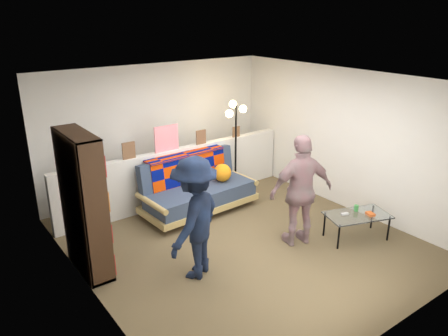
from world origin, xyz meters
The scene contains 10 objects.
ground centered at (0.00, 0.00, 0.00)m, with size 5.00×5.00×0.00m, color brown.
room_shell centered at (0.00, 0.47, 1.67)m, with size 4.60×5.05×2.45m.
half_wall_ledge centered at (0.00, 1.80, 0.50)m, with size 4.45×0.15×1.00m, color silver.
ledge_decor centered at (-0.23, 1.78, 1.18)m, with size 2.97×0.02×0.45m.
futon_sofa centered at (0.09, 1.29, 0.39)m, with size 2.02×1.05×0.85m.
bookshelf centered at (-2.08, 0.60, 0.88)m, with size 0.32×0.95×1.89m.
coffee_table centered at (1.48, -0.98, 0.37)m, with size 1.06×0.80×0.49m.
floor_lamp centered at (1.15, 1.62, 1.23)m, with size 0.39×0.30×1.73m.
person_left centered at (-1.00, -0.34, 0.81)m, with size 1.05×0.60×1.62m, color black.
person_right centered at (0.68, -0.55, 0.83)m, with size 0.98×0.41×1.67m, color #C37E89.
Camera 1 is at (-3.64, -4.55, 3.28)m, focal length 35.00 mm.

